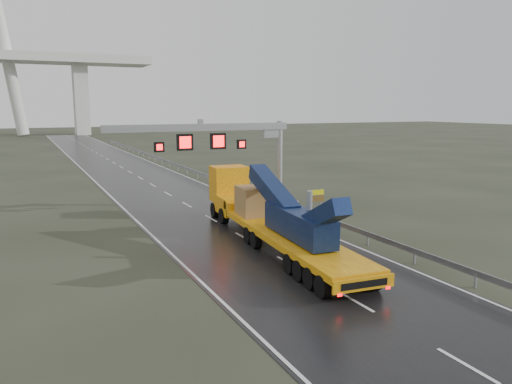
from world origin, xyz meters
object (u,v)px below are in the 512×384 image
exit_sign_pair (316,198)px  heavy_haul_truck (263,210)px  striped_barrier (293,209)px  sign_gantry (226,142)px

exit_sign_pair → heavy_haul_truck: bearing=-147.8°
heavy_haul_truck → striped_barrier: heavy_haul_truck is taller
heavy_haul_truck → exit_sign_pair: size_ratio=8.83×
sign_gantry → exit_sign_pair: size_ratio=6.55×
sign_gantry → striped_barrier: size_ratio=12.23×
sign_gantry → heavy_haul_truck: (-0.99, -8.67, -3.80)m
sign_gantry → exit_sign_pair: sign_gantry is taller
exit_sign_pair → striped_barrier: 2.06m
striped_barrier → sign_gantry: bearing=125.5°
heavy_haul_truck → striped_barrier: size_ratio=16.49×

